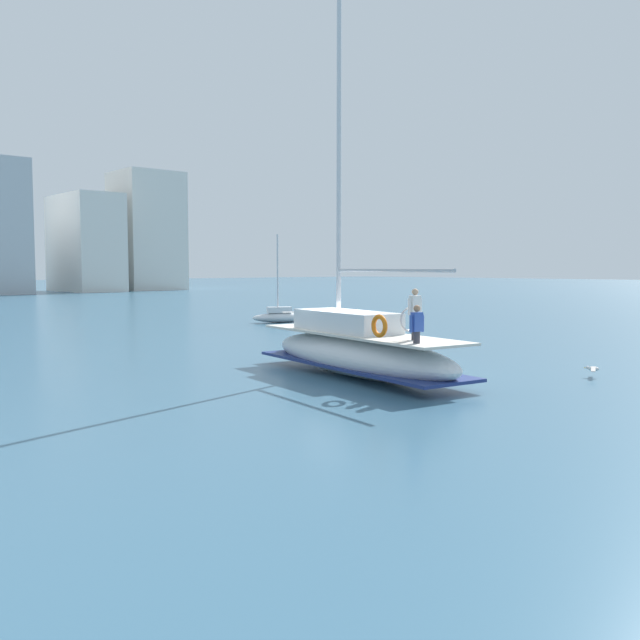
% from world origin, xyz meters
% --- Properties ---
extents(ground_plane, '(400.00, 400.00, 0.00)m').
position_xyz_m(ground_plane, '(0.00, 0.00, 0.00)').
color(ground_plane, '#38607A').
extents(main_sailboat, '(3.71, 9.84, 14.16)m').
position_xyz_m(main_sailboat, '(-0.46, -1.28, 0.92)').
color(main_sailboat, silver).
rests_on(main_sailboat, ground).
extents(moored_sloop_far, '(4.06, 2.67, 5.92)m').
position_xyz_m(moored_sloop_far, '(11.77, 18.66, 0.46)').
color(moored_sloop_far, silver).
rests_on(moored_sloop_far, ground).
extents(seagull, '(0.91, 0.55, 0.17)m').
position_xyz_m(seagull, '(5.24, -6.76, 0.30)').
color(seagull, silver).
rests_on(seagull, ground).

